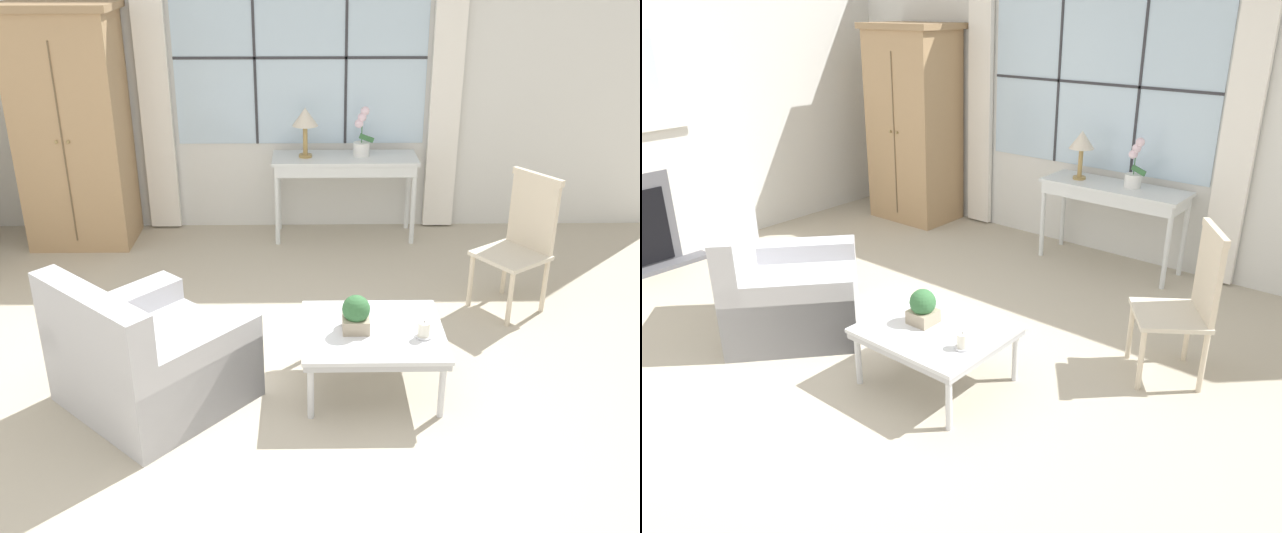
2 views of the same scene
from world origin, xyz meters
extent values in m
plane|color=#B2A893|center=(0.00, 0.00, 0.00)|extent=(14.00, 14.00, 0.00)
cube|color=silver|center=(0.00, 3.03, 1.40)|extent=(7.20, 0.06, 2.80)
cube|color=silver|center=(0.00, 3.00, 1.59)|extent=(2.27, 0.01, 1.55)
cube|color=#2D2D33|center=(-0.41, 2.99, 1.59)|extent=(0.02, 0.02, 1.55)
cube|color=#2D2D33|center=(0.41, 2.99, 1.59)|extent=(0.02, 0.02, 1.55)
cube|color=#2D2D33|center=(0.00, 2.99, 1.59)|extent=(2.27, 0.02, 0.02)
cube|color=white|center=(-1.31, 2.95, 1.28)|extent=(0.28, 0.06, 2.52)
cube|color=white|center=(1.31, 2.95, 1.28)|extent=(0.28, 0.06, 2.52)
cube|color=silver|center=(-3.03, 0.60, 1.40)|extent=(0.06, 7.20, 2.80)
cube|color=tan|center=(-1.99, 2.64, 1.01)|extent=(0.89, 0.62, 2.03)
cube|color=#977752|center=(-1.99, 2.64, 2.06)|extent=(0.97, 0.68, 0.06)
cube|color=brown|center=(-1.99, 2.33, 0.97)|extent=(0.01, 0.01, 1.70)
sphere|color=#997F4C|center=(-2.04, 2.32, 1.01)|extent=(0.03, 0.03, 0.03)
sphere|color=#997F4C|center=(-1.94, 2.32, 1.01)|extent=(0.03, 0.03, 0.03)
cube|color=silver|center=(0.39, 2.71, 0.75)|extent=(1.31, 0.46, 0.03)
cube|color=silver|center=(0.39, 2.71, 0.69)|extent=(1.25, 0.44, 0.10)
cylinder|color=silver|center=(-0.22, 2.52, 0.37)|extent=(0.04, 0.04, 0.74)
cylinder|color=silver|center=(1.01, 2.52, 0.37)|extent=(0.04, 0.04, 0.74)
cylinder|color=silver|center=(-0.22, 2.90, 0.37)|extent=(0.04, 0.04, 0.74)
cylinder|color=silver|center=(1.01, 2.90, 0.37)|extent=(0.04, 0.04, 0.74)
cylinder|color=#9E7F47|center=(0.04, 2.70, 0.78)|extent=(0.12, 0.12, 0.02)
cylinder|color=#9E7F47|center=(0.04, 2.70, 0.92)|extent=(0.04, 0.04, 0.26)
cone|color=beige|center=(0.04, 2.70, 1.13)|extent=(0.23, 0.23, 0.16)
cylinder|color=white|center=(0.54, 2.74, 0.83)|extent=(0.15, 0.15, 0.12)
cylinder|color=#336638|center=(0.54, 2.74, 1.04)|extent=(0.01, 0.01, 0.31)
cube|color=#336638|center=(0.59, 2.74, 0.93)|extent=(0.14, 0.02, 0.09)
sphere|color=silver|center=(0.52, 2.75, 1.06)|extent=(0.08, 0.08, 0.08)
sphere|color=silver|center=(0.54, 2.75, 1.11)|extent=(0.08, 0.08, 0.08)
sphere|color=silver|center=(0.57, 2.75, 1.17)|extent=(0.08, 0.08, 0.08)
cube|color=#B2B2B7|center=(-0.86, 0.11, 0.21)|extent=(1.30, 1.29, 0.41)
cube|color=#B2B2B7|center=(-1.11, -0.16, 0.63)|extent=(0.80, 0.75, 0.44)
cube|color=#B2B2B7|center=(-1.13, 0.36, 0.28)|extent=(0.75, 0.80, 0.55)
cube|color=#B2B2B7|center=(-0.58, -0.14, 0.28)|extent=(0.75, 0.80, 0.55)
cube|color=beige|center=(1.55, 1.22, 0.44)|extent=(0.61, 0.61, 0.03)
cube|color=beige|center=(1.71, 1.34, 0.72)|extent=(0.26, 0.35, 0.53)
cube|color=beige|center=(1.71, 1.34, 1.00)|extent=(0.28, 0.38, 0.05)
cylinder|color=beige|center=(1.50, 0.96, 0.21)|extent=(0.04, 0.04, 0.42)
cylinder|color=beige|center=(1.28, 1.27, 0.21)|extent=(0.04, 0.04, 0.42)
cylinder|color=beige|center=(1.81, 1.18, 0.21)|extent=(0.04, 0.04, 0.42)
cylinder|color=beige|center=(1.59, 1.49, 0.21)|extent=(0.04, 0.04, 0.42)
cube|color=silver|center=(0.45, 0.22, 0.39)|extent=(0.86, 0.76, 0.03)
cube|color=#B1B3B8|center=(0.45, 0.22, 0.35)|extent=(0.84, 0.74, 0.04)
cylinder|color=silver|center=(0.07, -0.11, 0.19)|extent=(0.04, 0.04, 0.37)
cylinder|color=silver|center=(0.83, -0.11, 0.19)|extent=(0.04, 0.04, 0.37)
cylinder|color=silver|center=(0.07, 0.55, 0.19)|extent=(0.04, 0.04, 0.37)
cylinder|color=silver|center=(0.83, 0.55, 0.19)|extent=(0.04, 0.04, 0.37)
cube|color=tan|center=(0.35, 0.21, 0.44)|extent=(0.16, 0.16, 0.09)
sphere|color=#336638|center=(0.35, 0.21, 0.54)|extent=(0.17, 0.17, 0.17)
cylinder|color=silver|center=(0.74, 0.12, 0.41)|extent=(0.10, 0.10, 0.01)
cylinder|color=white|center=(0.74, 0.12, 0.45)|extent=(0.07, 0.07, 0.09)
cylinder|color=black|center=(0.74, 0.12, 0.50)|extent=(0.00, 0.00, 0.01)
camera|label=1|loc=(0.07, -3.53, 2.54)|focal=40.00mm
camera|label=2|loc=(2.75, -2.35, 2.27)|focal=35.00mm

